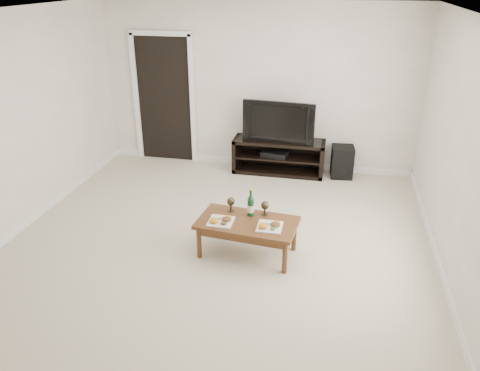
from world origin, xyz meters
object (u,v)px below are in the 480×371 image
Objects in this scene: media_console at (279,156)px; subwoofer at (342,162)px; television at (280,120)px; coffee_table at (247,237)px.

media_console is 1.00m from subwoofer.
media_console is at bearing 0.00° from television.
television reaches higher than coffee_table.
coffee_table is (-0.02, -2.46, -0.07)m from media_console.
television is 2.55m from coffee_table.
television is at bearing 0.00° from media_console.
coffee_table is at bearing -90.55° from media_console.
coffee_table is (-0.02, -2.46, -0.66)m from television.
television is 2.24× the size of subwoofer.
media_console is at bearing 177.14° from subwoofer.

